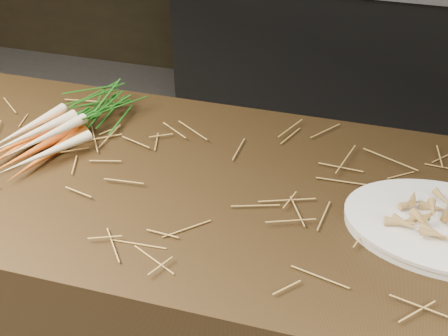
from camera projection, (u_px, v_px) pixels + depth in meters
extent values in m
cube|color=black|center=(184.00, 308.00, 1.54)|extent=(2.40, 0.70, 0.90)
cube|color=black|center=(353.00, 53.00, 2.96)|extent=(1.80, 0.60, 0.80)
cone|color=orange|center=(27.00, 143.00, 1.36)|extent=(0.11, 0.24, 0.03)
cone|color=orange|center=(38.00, 149.00, 1.34)|extent=(0.13, 0.24, 0.03)
cone|color=orange|center=(48.00, 154.00, 1.32)|extent=(0.10, 0.24, 0.03)
cone|color=orange|center=(27.00, 139.00, 1.33)|extent=(0.13, 0.24, 0.03)
cone|color=beige|center=(29.00, 127.00, 1.33)|extent=(0.09, 0.23, 0.04)
cone|color=beige|center=(35.00, 132.00, 1.31)|extent=(0.12, 0.22, 0.04)
cone|color=beige|center=(46.00, 136.00, 1.30)|extent=(0.11, 0.22, 0.04)
cone|color=beige|center=(46.00, 153.00, 1.28)|extent=(0.15, 0.21, 0.03)
ellipsoid|color=#1A6111|center=(103.00, 103.00, 1.45)|extent=(0.22, 0.25, 0.08)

